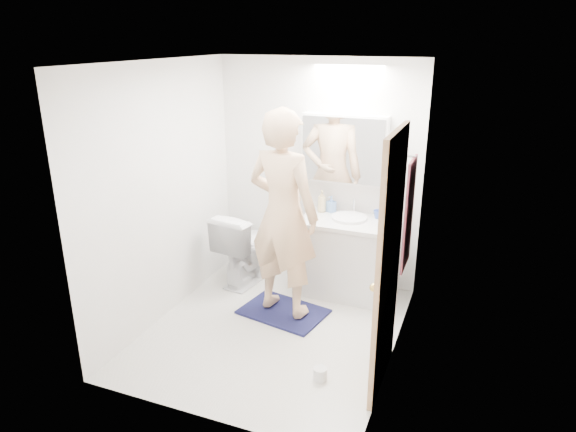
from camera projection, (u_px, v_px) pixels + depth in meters
The scene contains 23 objects.
floor at pixel (273, 330), 4.79m from camera, with size 2.50×2.50×0.00m, color silver.
ceiling at pixel (270, 61), 3.98m from camera, with size 2.50×2.50×0.00m, color white.
wall_back at pixel (318, 173), 5.48m from camera, with size 2.50×2.50×0.00m, color white.
wall_front at pixel (195, 266), 3.29m from camera, with size 2.50×2.50×0.00m, color white.
wall_left at pixel (163, 194), 4.76m from camera, with size 2.50×2.50×0.00m, color white.
wall_right at pixel (401, 224), 4.01m from camera, with size 2.50×2.50×0.00m, color white.
vanity_cabinet at pixel (347, 259), 5.35m from camera, with size 0.90×0.55×0.78m, color silver.
countertop at pixel (348, 222), 5.22m from camera, with size 0.95×0.58×0.04m, color white.
sink_basin at pixel (349, 218), 5.23m from camera, with size 0.36×0.36×0.03m, color white.
faucet at pixel (354, 206), 5.38m from camera, with size 0.02×0.02×0.16m, color #B9B9BE.
medicine_cabinet at pixel (344, 149), 5.21m from camera, with size 0.88×0.14×0.70m, color white.
mirror_panel at pixel (342, 151), 5.15m from camera, with size 0.84×0.01×0.66m, color silver.
toilet at pixel (248, 246), 5.62m from camera, with size 0.46×0.80×0.82m, color white.
bath_rug at pixel (283, 312), 5.07m from camera, with size 0.80×0.55×0.02m, color #13193E.
person at pixel (283, 214), 4.73m from camera, with size 0.72×0.47×1.97m, color #D8AC81.
door at pixel (388, 265), 3.77m from camera, with size 0.04×0.80×2.00m, color tan.
door_knob at pixel (374, 288), 3.54m from camera, with size 0.06×0.06×0.06m, color gold.
towel at pixel (409, 214), 4.53m from camera, with size 0.02×0.42×1.00m, color #101933.
towel_hook at pixel (412, 156), 4.36m from camera, with size 0.02×0.02×0.07m, color silver.
soap_bottle_a at pixel (322, 201), 5.42m from camera, with size 0.09×0.09×0.24m, color #C9B582.
soap_bottle_b at pixel (331, 204), 5.42m from camera, with size 0.08×0.08×0.17m, color #6391D5.
toothbrush_cup at pixel (378, 214), 5.25m from camera, with size 0.09×0.09×0.09m, color #4160C3.
toilet_paper_roll at pixel (320, 374), 4.09m from camera, with size 0.11×0.11×0.10m, color silver.
Camera 1 is at (1.65, -3.82, 2.60)m, focal length 32.04 mm.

